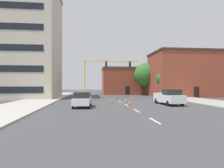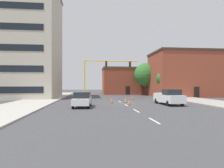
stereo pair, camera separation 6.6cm
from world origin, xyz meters
The scene contains 19 objects.
ground_plane centered at (0.00, 0.00, 0.00)m, with size 160.00×160.00×0.00m, color #424244.
sidewalk_left centered at (-12.61, 8.00, 0.07)m, with size 6.00×56.00×0.14m, color #B2ADA3.
sidewalk_right centered at (12.61, 8.00, 0.07)m, with size 6.00×56.00×0.14m, color #9E998E.
lane_stripe_seg_0 centered at (0.00, -14.00, 0.00)m, with size 0.16×2.40×0.01m, color silver.
lane_stripe_seg_1 centered at (0.00, -8.50, 0.00)m, with size 0.16×2.40×0.01m, color silver.
lane_stripe_seg_2 centered at (0.00, -3.00, 0.00)m, with size 0.16×2.40×0.01m, color silver.
lane_stripe_seg_3 centered at (0.00, 2.50, 0.00)m, with size 0.16×2.40×0.01m, color silver.
building_tall_left centered at (-18.10, 12.49, 10.53)m, with size 14.80×12.93×21.05m.
building_brick_center centered at (5.04, 26.87, 3.64)m, with size 12.39×8.78×7.26m.
building_row_right centered at (16.27, 14.40, 4.92)m, with size 14.11×10.39×9.81m.
traffic_signal_gantry centered at (-4.11, 6.87, 2.32)m, with size 10.27×1.20×6.83m.
tree_right_mid centered at (10.87, 11.78, 3.83)m, with size 3.74×3.74×5.72m.
tree_right_far centered at (9.08, 19.88, 5.05)m, with size 5.78×5.78×7.95m.
pickup_truck_white centered at (5.50, -3.09, 0.97)m, with size 2.30×5.50×1.99m.
sedan_white_near_left centered at (-5.42, -4.68, 0.89)m, with size 2.13×4.61×1.74m.
traffic_cone_roadside_a centered at (0.57, 0.57, 0.34)m, with size 0.36×0.36×0.69m.
traffic_cone_roadside_b centered at (-1.54, -0.16, 0.37)m, with size 0.36×0.36×0.75m.
traffic_cone_roadside_c centered at (0.38, -2.92, 0.30)m, with size 0.36×0.36×0.62m.
traffic_cone_roadside_d centered at (2.61, 5.55, 0.37)m, with size 0.36×0.36×0.75m.
Camera 2 is at (-4.50, -27.66, 2.54)m, focal length 31.90 mm.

